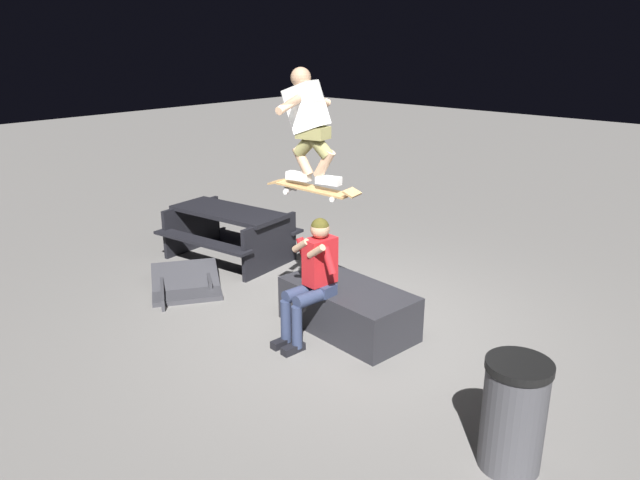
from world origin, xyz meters
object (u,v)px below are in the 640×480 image
at_px(person_sitting_on_ledge, 312,275).
at_px(picnic_table_back, 229,226).
at_px(ledge_box_main, 348,308).
at_px(trash_bin, 514,415).
at_px(skater_airborne, 308,120).
at_px(skateboard, 313,189).
at_px(kicker_ramp, 186,285).

distance_m(person_sitting_on_ledge, picnic_table_back, 2.77).
bearing_deg(ledge_box_main, picnic_table_back, -12.01).
xyz_separation_m(person_sitting_on_ledge, trash_bin, (-2.48, 0.49, -0.30)).
bearing_deg(skater_airborne, skateboard, -170.05).
height_order(skateboard, picnic_table_back, skateboard).
distance_m(person_sitting_on_ledge, kicker_ramp, 2.24).
relative_size(person_sitting_on_ledge, trash_bin, 1.51).
distance_m(ledge_box_main, skateboard, 1.43).
xyz_separation_m(ledge_box_main, skater_airborne, (0.27, 0.34, 2.07)).
distance_m(skateboard, skater_airborne, 0.69).
relative_size(skater_airborne, picnic_table_back, 0.61).
distance_m(person_sitting_on_ledge, trash_bin, 2.54).
relative_size(picnic_table_back, trash_bin, 2.08).
bearing_deg(picnic_table_back, skater_airborne, 159.50).
xyz_separation_m(skater_airborne, kicker_ramp, (1.99, 0.20, -2.27)).
bearing_deg(kicker_ramp, skateboard, -174.16).
bearing_deg(picnic_table_back, person_sitting_on_ledge, 158.59).
relative_size(person_sitting_on_ledge, skateboard, 1.29).
relative_size(skateboard, kicker_ramp, 0.82).
xyz_separation_m(person_sitting_on_ledge, picnic_table_back, (2.57, -1.01, -0.25)).
bearing_deg(trash_bin, person_sitting_on_ledge, -11.11).
height_order(person_sitting_on_ledge, skateboard, skateboard).
bearing_deg(picnic_table_back, skateboard, 160.12).
height_order(ledge_box_main, kicker_ramp, ledge_box_main).
height_order(person_sitting_on_ledge, picnic_table_back, person_sitting_on_ledge).
height_order(kicker_ramp, trash_bin, trash_bin).
height_order(picnic_table_back, trash_bin, trash_bin).
distance_m(ledge_box_main, trash_bin, 2.52).
xyz_separation_m(skateboard, kicker_ramp, (2.05, 0.21, -1.58)).
xyz_separation_m(skater_airborne, picnic_table_back, (2.44, -0.91, -1.82)).
height_order(skateboard, kicker_ramp, skateboard).
height_order(person_sitting_on_ledge, trash_bin, person_sitting_on_ledge).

